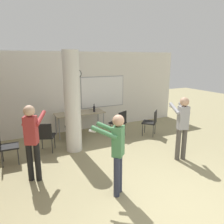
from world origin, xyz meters
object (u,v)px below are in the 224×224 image
at_px(person_playing_front, 117,149).
at_px(person_watching_back, 32,137).
at_px(bottle_on_table, 94,109).
at_px(chair_by_left_wall, 6,145).
at_px(chair_table_left, 72,126).
at_px(person_playing_side, 182,123).
at_px(folding_table, 80,114).
at_px(chair_table_right, 119,121).
at_px(chair_near_pillar, 46,135).
at_px(chair_mid_room, 151,121).

xyz_separation_m(person_playing_front, person_watching_back, (-1.36, 1.24, 0.04)).
height_order(bottle_on_table, chair_by_left_wall, bottle_on_table).
relative_size(bottle_on_table, chair_table_left, 0.32).
distance_m(person_playing_side, person_playing_front, 2.27).
relative_size(folding_table, person_playing_front, 1.05).
distance_m(chair_table_right, person_playing_side, 2.36).
xyz_separation_m(folding_table, chair_table_right, (1.13, -0.77, -0.20)).
bearing_deg(chair_near_pillar, chair_table_right, 5.87).
bearing_deg(folding_table, chair_mid_room, -29.06).
height_order(chair_near_pillar, person_playing_side, person_playing_side).
bearing_deg(bottle_on_table, folding_table, 168.26).
height_order(bottle_on_table, chair_table_left, bottle_on_table).
bearing_deg(chair_near_pillar, person_playing_side, -32.92).
relative_size(chair_by_left_wall, chair_near_pillar, 1.00).
bearing_deg(chair_by_left_wall, bottle_on_table, 23.16).
distance_m(folding_table, chair_near_pillar, 1.68).
xyz_separation_m(person_playing_side, person_watching_back, (-3.54, 0.63, 0.01)).
bearing_deg(folding_table, person_watching_back, -127.20).
bearing_deg(chair_near_pillar, person_playing_front, -71.31).
xyz_separation_m(chair_table_left, person_playing_side, (2.18, -2.40, 0.46)).
distance_m(chair_by_left_wall, person_playing_side, 4.43).
bearing_deg(chair_table_right, folding_table, 145.73).
bearing_deg(person_playing_front, chair_mid_room, 43.19).
bearing_deg(chair_mid_room, person_playing_side, -102.39).
relative_size(chair_by_left_wall, person_playing_side, 0.53).
bearing_deg(chair_table_right, person_watching_back, -151.25).
height_order(folding_table, person_playing_side, person_playing_side).
bearing_deg(chair_mid_room, chair_near_pillar, 177.25).
bearing_deg(person_watching_back, chair_mid_room, 16.80).
xyz_separation_m(chair_near_pillar, person_playing_front, (0.88, -2.59, 0.43)).
relative_size(folding_table, chair_table_left, 1.93).
bearing_deg(person_playing_side, chair_table_right, 105.25).
height_order(folding_table, chair_table_left, chair_table_left).
xyz_separation_m(chair_table_right, chair_mid_room, (1.01, -0.42, 0.00)).
distance_m(chair_by_left_wall, chair_mid_room, 4.47).
height_order(chair_near_pillar, person_playing_front, person_playing_front).
bearing_deg(chair_mid_room, chair_table_right, 157.45).
bearing_deg(person_playing_side, chair_by_left_wall, 157.44).
bearing_deg(person_playing_front, person_playing_side, 15.58).
height_order(chair_table_left, person_playing_side, person_playing_side).
bearing_deg(bottle_on_table, chair_by_left_wall, -156.84).
distance_m(chair_table_right, chair_mid_room, 1.09).
height_order(bottle_on_table, chair_near_pillar, bottle_on_table).
xyz_separation_m(folding_table, chair_near_pillar, (-1.32, -1.02, -0.20)).
relative_size(folding_table, chair_table_right, 1.93).
xyz_separation_m(bottle_on_table, person_playing_front, (-0.94, -3.51, 0.07)).
bearing_deg(person_watching_back, person_playing_side, -10.03).
height_order(bottle_on_table, person_watching_back, person_watching_back).
distance_m(folding_table, chair_table_right, 1.38).
bearing_deg(bottle_on_table, chair_mid_room, -33.42).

